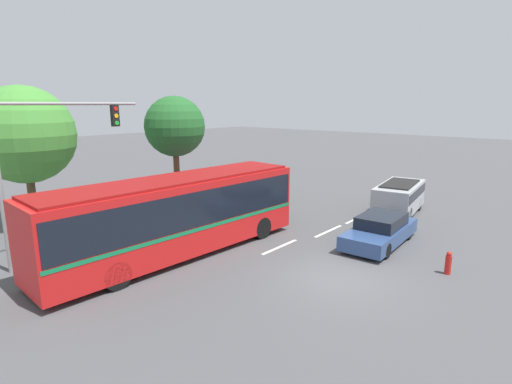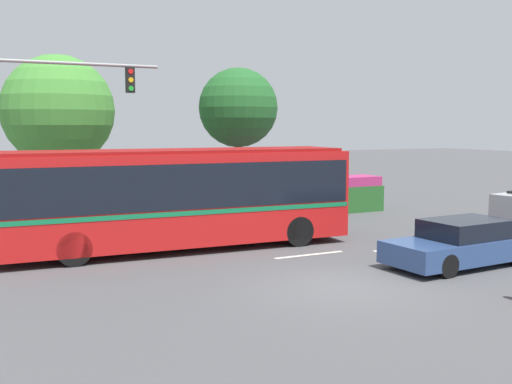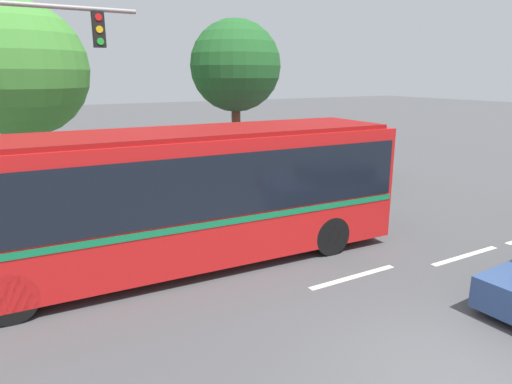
# 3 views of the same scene
# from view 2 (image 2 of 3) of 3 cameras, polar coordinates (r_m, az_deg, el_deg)

# --- Properties ---
(ground_plane) EXTENTS (140.00, 140.00, 0.00)m
(ground_plane) POSITION_cam_2_polar(r_m,az_deg,el_deg) (15.37, 7.92, -8.76)
(ground_plane) COLOR #4C4C4F
(city_bus) EXTENTS (11.52, 3.02, 3.22)m
(city_bus) POSITION_cam_2_polar(r_m,az_deg,el_deg) (19.47, -7.59, -0.09)
(city_bus) COLOR red
(city_bus) RESTS_ON ground
(sedan_foreground) EXTENTS (4.84, 2.14, 1.32)m
(sedan_foreground) POSITION_cam_2_polar(r_m,az_deg,el_deg) (18.27, 18.96, -4.62)
(sedan_foreground) COLOR navy
(sedan_foreground) RESTS_ON ground
(traffic_light_pole) EXTENTS (5.73, 0.24, 6.51)m
(traffic_light_pole) POSITION_cam_2_polar(r_m,az_deg,el_deg) (21.76, -19.90, 6.80)
(traffic_light_pole) COLOR gray
(traffic_light_pole) RESTS_ON ground
(flowering_hedge) EXTENTS (9.46, 1.49, 1.62)m
(flowering_hedge) POSITION_cam_2_polar(r_m,az_deg,el_deg) (26.83, 3.02, -0.53)
(flowering_hedge) COLOR #286028
(flowering_hedge) RESTS_ON ground
(street_tree_left) EXTENTS (4.75, 4.75, 6.99)m
(street_tree_left) POSITION_cam_2_polar(r_m,az_deg,el_deg) (27.38, -18.16, 7.28)
(street_tree_left) COLOR brown
(street_tree_left) RESTS_ON ground
(street_tree_centre) EXTENTS (3.57, 3.57, 6.57)m
(street_tree_centre) POSITION_cam_2_polar(r_m,az_deg,el_deg) (27.55, -1.69, 7.89)
(street_tree_centre) COLOR brown
(street_tree_centre) RESTS_ON ground
(lane_stripe_near) EXTENTS (2.40, 0.16, 0.01)m
(lane_stripe_near) POSITION_cam_2_polar(r_m,az_deg,el_deg) (20.32, 13.74, -5.16)
(lane_stripe_near) COLOR silver
(lane_stripe_near) RESTS_ON ground
(lane_stripe_mid) EXTENTS (2.40, 0.16, 0.01)m
(lane_stripe_mid) POSITION_cam_2_polar(r_m,az_deg,el_deg) (22.25, 19.58, -4.36)
(lane_stripe_mid) COLOR silver
(lane_stripe_mid) RESTS_ON ground
(lane_stripe_far) EXTENTS (2.40, 0.16, 0.01)m
(lane_stripe_far) POSITION_cam_2_polar(r_m,az_deg,el_deg) (18.81, 5.04, -5.92)
(lane_stripe_far) COLOR silver
(lane_stripe_far) RESTS_ON ground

